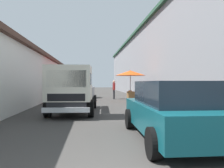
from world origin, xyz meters
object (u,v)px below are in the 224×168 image
fruit_stall_far_left (75,80)px  vendor_by_crates (114,88)px  delivery_truck (72,91)px  fruit_stall_near_right (130,77)px  fruit_stall_mid_lane (64,79)px  hatchback_car (173,110)px

fruit_stall_far_left → vendor_by_crates: size_ratio=1.80×
fruit_stall_far_left → delivery_truck: 10.39m
fruit_stall_far_left → fruit_stall_near_right: bearing=-134.5°
fruit_stall_mid_lane → vendor_by_crates: (1.54, -3.99, -0.77)m
hatchback_car → vendor_by_crates: vendor_by_crates is taller
fruit_stall_far_left → hatchback_car: bearing=-166.9°
fruit_stall_far_left → delivery_truck: size_ratio=0.57×
fruit_stall_mid_lane → delivery_truck: 7.28m
fruit_stall_mid_lane → delivery_truck: (-7.15, -1.18, -0.64)m
fruit_stall_mid_lane → fruit_stall_far_left: size_ratio=0.98×
fruit_stall_far_left → hatchback_car: (-14.75, -3.44, -0.92)m
fruit_stall_mid_lane → vendor_by_crates: 4.34m
vendor_by_crates → delivery_truck: bearing=162.1°
fruit_stall_near_right → vendor_by_crates: fruit_stall_near_right is taller
fruit_stall_mid_lane → fruit_stall_far_left: 3.25m
fruit_stall_near_right → delivery_truck: 7.19m
fruit_stall_mid_lane → fruit_stall_far_left: bearing=-10.2°
fruit_stall_mid_lane → fruit_stall_far_left: (3.20, -0.57, -0.02)m
fruit_stall_near_right → delivery_truck: fruit_stall_near_right is taller
delivery_truck → vendor_by_crates: (8.70, -2.81, -0.13)m
hatchback_car → fruit_stall_mid_lane: bearing=19.2°
hatchback_car → delivery_truck: 5.24m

